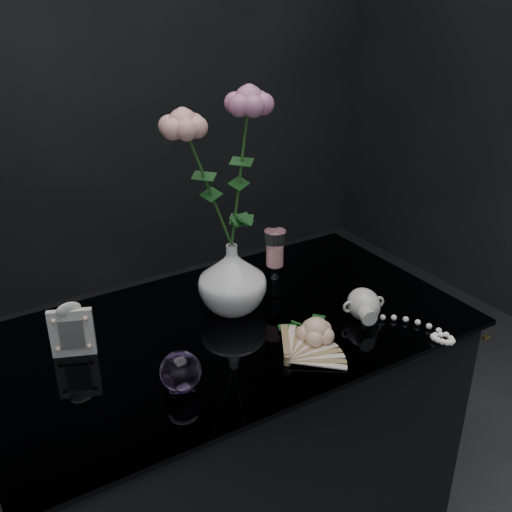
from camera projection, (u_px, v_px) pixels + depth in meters
table at (232, 457)px, 1.48m from camera, size 1.05×0.58×0.76m
vase at (232, 278)px, 1.35m from camera, size 0.17×0.17×0.16m
wine_glass at (275, 263)px, 1.42m from camera, size 0.06×0.06×0.17m
picture_frame at (72, 329)px, 1.20m from camera, size 0.11×0.10×0.12m
paperweight at (180, 371)px, 1.11m from camera, size 0.09×0.09×0.08m
paper_fan at (287, 359)px, 1.19m from camera, size 0.28×0.24×0.02m
loose_rose at (316, 331)px, 1.25m from camera, size 0.16×0.20×0.06m
pearl_jar at (364, 303)px, 1.34m from camera, size 0.31×0.31×0.07m
roses at (222, 165)px, 1.23m from camera, size 0.22×0.11×0.39m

